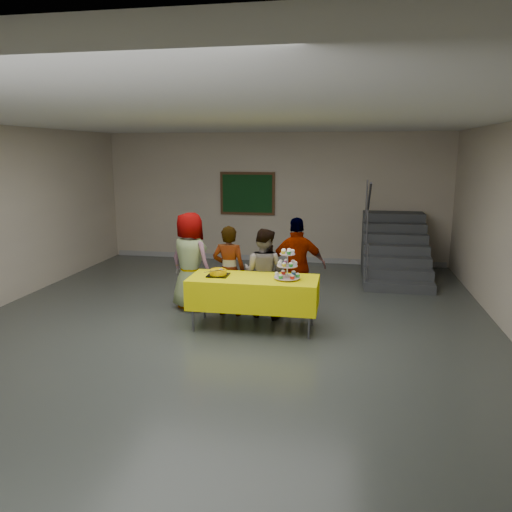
{
  "coord_description": "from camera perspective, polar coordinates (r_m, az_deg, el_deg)",
  "views": [
    {
      "loc": [
        1.7,
        -6.56,
        2.57
      ],
      "look_at": [
        0.39,
        0.55,
        1.05
      ],
      "focal_mm": 35.0,
      "sensor_mm": 36.0,
      "label": 1
    }
  ],
  "objects": [
    {
      "name": "room_shell",
      "position": [
        6.81,
        -4.09,
        8.15
      ],
      "size": [
        10.0,
        10.04,
        3.02
      ],
      "color": "#4C514C",
      "rests_on": "ground"
    },
    {
      "name": "cupcake_stand",
      "position": [
        7.14,
        3.6,
        -1.21
      ],
      "size": [
        0.38,
        0.38,
        0.44
      ],
      "color": "silver",
      "rests_on": "bake_table"
    },
    {
      "name": "noticeboard",
      "position": [
        11.8,
        -1.0,
        7.15
      ],
      "size": [
        1.3,
        0.05,
        1.0
      ],
      "color": "#472B16",
      "rests_on": "ground"
    },
    {
      "name": "schoolchild_b",
      "position": [
        7.89,
        -3.1,
        -1.7
      ],
      "size": [
        0.53,
        0.35,
        1.44
      ],
      "primitive_type": "imported",
      "rotation": [
        0.0,
        0.0,
        3.13
      ],
      "color": "slate",
      "rests_on": "ground"
    },
    {
      "name": "schoolchild_d",
      "position": [
        7.94,
        4.74,
        -1.19
      ],
      "size": [
        0.98,
        0.57,
        1.56
      ],
      "primitive_type": "imported",
      "rotation": [
        0.0,
        0.0,
        3.36
      ],
      "color": "slate",
      "rests_on": "ground"
    },
    {
      "name": "schoolchild_c",
      "position": [
        7.82,
        0.87,
        -1.95
      ],
      "size": [
        0.8,
        0.69,
        1.41
      ],
      "primitive_type": "imported",
      "rotation": [
        0.0,
        0.0,
        2.89
      ],
      "color": "slate",
      "rests_on": "ground"
    },
    {
      "name": "staircase",
      "position": [
        10.94,
        15.46,
        0.46
      ],
      "size": [
        1.3,
        2.4,
        2.04
      ],
      "color": "#424447",
      "rests_on": "ground"
    },
    {
      "name": "schoolchild_a",
      "position": [
        8.25,
        -7.52,
        -0.59
      ],
      "size": [
        0.92,
        0.78,
        1.61
      ],
      "primitive_type": "imported",
      "rotation": [
        0.0,
        0.0,
        2.74
      ],
      "color": "slate",
      "rests_on": "ground"
    },
    {
      "name": "bear_cake",
      "position": [
        7.37,
        -4.35,
        -1.82
      ],
      "size": [
        0.32,
        0.36,
        0.12
      ],
      "color": "black",
      "rests_on": "bake_table"
    },
    {
      "name": "bake_table",
      "position": [
        7.32,
        -0.28,
        -4.11
      ],
      "size": [
        1.88,
        0.78,
        0.77
      ],
      "color": "#595960",
      "rests_on": "ground"
    }
  ]
}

